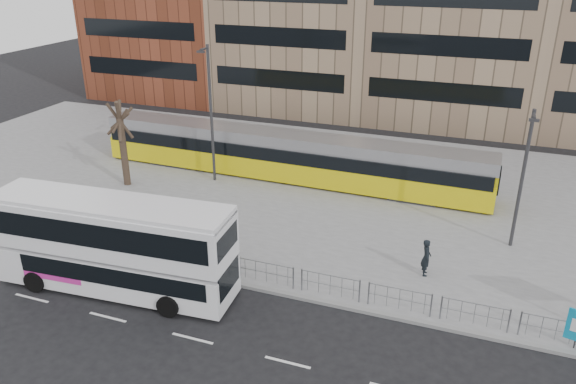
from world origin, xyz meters
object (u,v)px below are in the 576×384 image
(tram, at_px, (287,156))
(traffic_light_west, at_px, (236,230))
(bare_tree, at_px, (117,97))
(lamp_post_west, at_px, (211,110))
(lamp_post_east, at_px, (523,174))
(double_decker_bus, at_px, (113,243))
(pedestrian, at_px, (426,257))

(tram, xyz_separation_m, traffic_light_west, (1.71, -11.39, 0.43))
(traffic_light_west, height_order, bare_tree, bare_tree)
(lamp_post_west, bearing_deg, bare_tree, -152.61)
(lamp_post_west, xyz_separation_m, lamp_post_east, (18.26, -2.65, -0.79))
(traffic_light_west, distance_m, lamp_post_west, 11.46)
(double_decker_bus, relative_size, traffic_light_west, 3.53)
(pedestrian, bearing_deg, tram, 37.60)
(tram, relative_size, bare_tree, 3.39)
(tram, distance_m, traffic_light_west, 11.52)
(traffic_light_west, xyz_separation_m, lamp_post_east, (12.23, 6.69, 1.97))
(double_decker_bus, xyz_separation_m, traffic_light_west, (4.31, 3.36, -0.21))
(pedestrian, bearing_deg, traffic_light_west, 94.76)
(traffic_light_west, relative_size, lamp_post_east, 0.43)
(lamp_post_west, bearing_deg, double_decker_bus, -82.32)
(traffic_light_west, distance_m, bare_tree, 13.42)
(tram, bearing_deg, lamp_post_west, -153.61)
(lamp_post_east, bearing_deg, double_decker_bus, -148.71)
(double_decker_bus, height_order, lamp_post_east, lamp_post_east)
(bare_tree, bearing_deg, pedestrian, -12.72)
(lamp_post_east, relative_size, bare_tree, 0.93)
(double_decker_bus, xyz_separation_m, lamp_post_west, (-1.71, 12.71, 2.55))
(pedestrian, relative_size, traffic_light_west, 0.58)
(lamp_post_west, bearing_deg, tram, 25.31)
(tram, xyz_separation_m, pedestrian, (10.20, -8.99, -0.64))
(tram, relative_size, lamp_post_east, 3.65)
(double_decker_bus, relative_size, lamp_post_east, 1.53)
(pedestrian, height_order, lamp_post_east, lamp_post_east)
(pedestrian, bearing_deg, bare_tree, 66.26)
(tram, height_order, bare_tree, bare_tree)
(traffic_light_west, bearing_deg, tram, 93.16)
(pedestrian, xyz_separation_m, lamp_post_east, (3.74, 4.30, 3.04))
(lamp_post_east, bearing_deg, pedestrian, -131.05)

